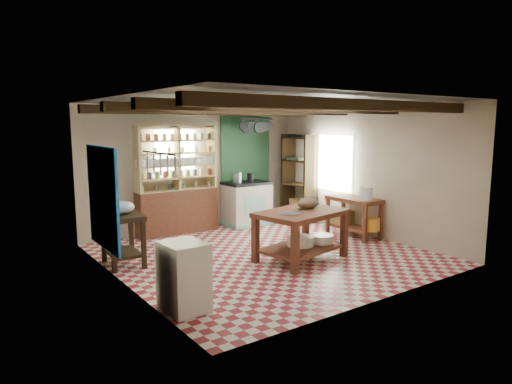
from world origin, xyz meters
TOP-DOWN VIEW (x-y plane):
  - floor at (0.00, 0.00)m, footprint 5.00×5.00m
  - ceiling at (0.00, 0.00)m, footprint 5.00×5.00m
  - wall_back at (0.00, 2.50)m, footprint 5.00×0.04m
  - wall_front at (0.00, -2.50)m, footprint 5.00×0.04m
  - wall_left at (-2.50, 0.00)m, footprint 0.04×5.00m
  - wall_right at (2.50, 0.00)m, footprint 0.04×5.00m
  - ceiling_beams at (0.00, 0.00)m, footprint 5.00×3.80m
  - blue_wall_patch at (-2.47, 0.90)m, footprint 0.04×1.40m
  - green_wall_patch at (1.25, 2.47)m, footprint 1.30×0.04m
  - window_back at (-0.50, 2.48)m, footprint 0.90×0.02m
  - window_right at (2.48, 1.00)m, footprint 0.02×1.30m
  - utensil_rail at (-2.44, -1.20)m, footprint 0.06×0.90m
  - pot_rack at (1.25, 2.05)m, footprint 0.86×0.12m
  - shelving_unit at (-0.55, 2.31)m, footprint 1.70×0.34m
  - tall_rack at (2.28, 1.80)m, footprint 0.40×0.86m
  - work_table at (0.30, -0.57)m, footprint 1.60×1.21m
  - stove at (1.06, 2.15)m, footprint 0.99×0.67m
  - prep_table at (-2.20, 0.86)m, footprint 0.63×0.86m
  - white_cabinet at (-2.22, -1.34)m, footprint 0.49×0.58m
  - right_counter at (2.18, 0.01)m, footprint 0.56×1.10m
  - cat at (0.54, -0.47)m, footprint 0.48×0.43m
  - steel_tray at (-0.04, -0.68)m, footprint 0.37×0.37m
  - basin_large at (0.34, -0.51)m, footprint 0.53×0.53m
  - basin_small at (0.76, -0.58)m, footprint 0.47×0.47m
  - kettle_left at (0.81, 2.15)m, footprint 0.19×0.19m
  - kettle_right at (1.16, 2.15)m, footprint 0.14×0.14m
  - enamel_bowl at (-2.20, 0.86)m, footprint 0.44×0.44m
  - white_bucket at (2.13, -0.34)m, footprint 0.26×0.26m
  - wicker_basket at (2.18, 0.31)m, footprint 0.38×0.31m
  - yellow_tub at (2.18, -0.44)m, footprint 0.33×0.33m

SIDE VIEW (x-z plane):
  - floor at x=0.00m, z-range -0.02..0.00m
  - basin_small at x=0.76m, z-range 0.22..0.36m
  - basin_large at x=0.34m, z-range 0.22..0.38m
  - yellow_tub at x=2.18m, z-range 0.21..0.45m
  - wicker_basket at x=2.18m, z-range 0.21..0.48m
  - right_counter at x=2.18m, z-range 0.00..0.79m
  - work_table at x=0.30m, z-range 0.00..0.82m
  - prep_table at x=-2.20m, z-range 0.00..0.83m
  - white_cabinet at x=-2.22m, z-range 0.00..0.84m
  - stove at x=1.06m, z-range 0.00..0.97m
  - steel_tray at x=-0.04m, z-range 0.82..0.84m
  - cat at x=0.54m, z-range 0.82..1.00m
  - white_bucket at x=2.13m, z-range 0.79..1.05m
  - enamel_bowl at x=-2.20m, z-range 0.83..1.03m
  - tall_rack at x=2.28m, z-range 0.00..2.00m
  - kettle_right at x=1.16m, z-range 0.97..1.15m
  - kettle_left at x=0.81m, z-range 0.97..1.19m
  - blue_wall_patch at x=-2.47m, z-range 0.30..1.90m
  - shelving_unit at x=-0.55m, z-range 0.00..2.20m
  - green_wall_patch at x=1.25m, z-range 0.10..2.40m
  - wall_back at x=0.00m, z-range 0.00..2.60m
  - wall_front at x=0.00m, z-range 0.00..2.60m
  - wall_left at x=-2.50m, z-range 0.00..2.60m
  - wall_right at x=2.50m, z-range 0.00..2.60m
  - window_right at x=2.48m, z-range 0.80..2.00m
  - window_back at x=-0.50m, z-range 1.30..2.10m
  - utensil_rail at x=-2.44m, z-range 1.64..1.92m
  - pot_rack at x=1.25m, z-range 2.00..2.36m
  - ceiling_beams at x=0.00m, z-range 2.40..2.56m
  - ceiling at x=0.00m, z-range 2.59..2.61m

